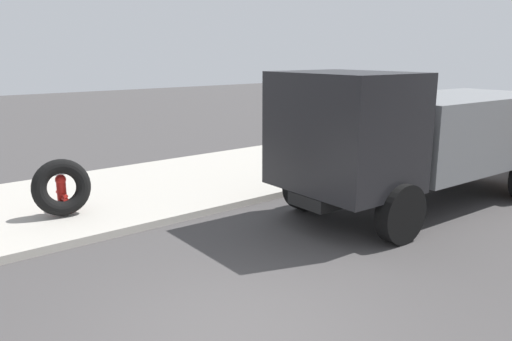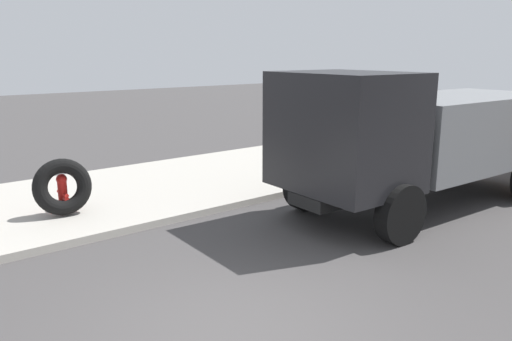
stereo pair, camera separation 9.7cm
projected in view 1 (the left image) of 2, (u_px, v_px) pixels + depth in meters
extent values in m
plane|color=#423F3F|center=(238.00, 331.00, 6.20)|extent=(80.00, 80.00, 0.00)
cube|color=#ADA89E|center=(58.00, 205.00, 11.06)|extent=(36.00, 5.00, 0.15)
cylinder|color=red|center=(62.00, 198.00, 10.22)|extent=(0.19, 0.19, 0.65)
sphere|color=red|center=(61.00, 180.00, 10.14)|extent=(0.21, 0.21, 0.21)
cylinder|color=red|center=(65.00, 196.00, 10.08)|extent=(0.08, 0.15, 0.08)
cylinder|color=red|center=(59.00, 192.00, 10.33)|extent=(0.08, 0.15, 0.08)
cylinder|color=red|center=(65.00, 200.00, 10.10)|extent=(0.10, 0.15, 0.10)
torus|color=black|center=(62.00, 187.00, 10.01)|extent=(1.20, 0.63, 1.17)
cube|color=slate|center=(452.00, 130.00, 11.69)|extent=(4.91, 2.73, 1.60)
cube|color=black|center=(344.00, 131.00, 9.53)|extent=(2.12, 2.59, 2.20)
cube|color=black|center=(420.00, 175.00, 11.26)|extent=(7.04, 1.23, 0.24)
cylinder|color=black|center=(401.00, 214.00, 8.98)|extent=(1.11, 0.35, 1.10)
cylinder|color=black|center=(306.00, 185.00, 10.92)|extent=(1.11, 0.35, 1.10)
cylinder|color=black|center=(432.00, 159.00, 13.61)|extent=(1.11, 0.35, 1.10)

